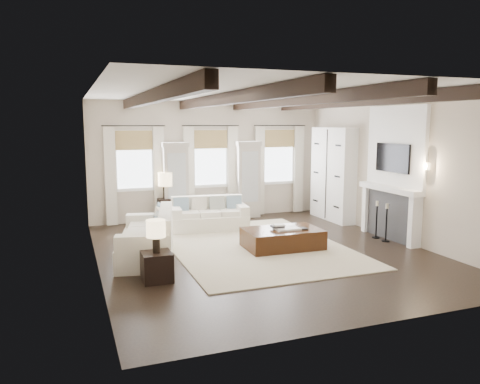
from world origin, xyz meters
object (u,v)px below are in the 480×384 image
object	(u,v)px
sofa_left	(150,239)
ottoman	(282,239)
side_table_back	(166,211)
sofa_back	(209,216)
side_table_front	(157,267)

from	to	relation	value
sofa_left	ottoman	distance (m)	2.75
sofa_left	side_table_back	distance (m)	3.22
sofa_left	ottoman	size ratio (longest dim) A/B	1.49
sofa_back	side_table_front	xyz separation A→B (m)	(-1.92, -3.42, -0.08)
sofa_left	side_table_front	size ratio (longest dim) A/B	4.83
sofa_back	side_table_front	distance (m)	3.92
sofa_back	side_table_front	bearing A→B (deg)	-119.34
side_table_back	ottoman	bearing A→B (deg)	-62.18
sofa_left	side_table_back	world-z (taller)	sofa_left
side_table_front	ottoman	bearing A→B (deg)	21.44
ottoman	side_table_front	xyz separation A→B (m)	(-2.85, -1.12, 0.04)
ottoman	side_table_front	bearing A→B (deg)	-156.95
sofa_back	side_table_back	bearing A→B (deg)	128.44
ottoman	side_table_front	size ratio (longest dim) A/B	3.24
side_table_front	side_table_back	distance (m)	4.61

